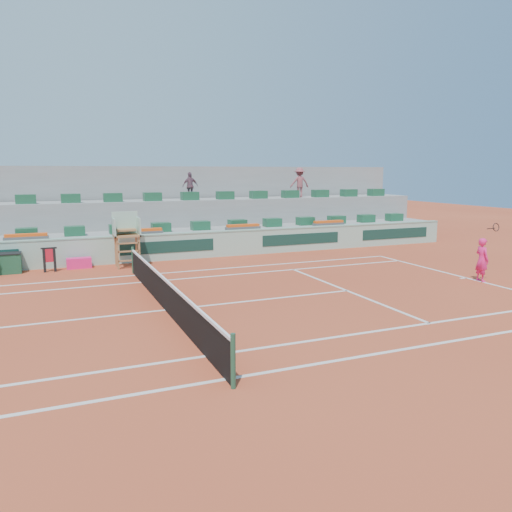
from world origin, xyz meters
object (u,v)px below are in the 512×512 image
Objects in this scene: tennis_player at (482,260)px; drink_cooler_a at (11,263)px; umpire_chair at (126,232)px; player_bag at (79,263)px.

drink_cooler_a is at bearing 152.52° from tennis_player.
umpire_chair is at bearing 145.63° from tennis_player.
tennis_player is at bearing -31.84° from player_bag.
drink_cooler_a reaches higher than player_bag.
umpire_chair is 14.46m from tennis_player.
umpire_chair reaches higher than tennis_player.
umpire_chair is at bearing -13.52° from player_bag.
drink_cooler_a is at bearing 174.47° from umpire_chair.
drink_cooler_a is 0.37× the size of tennis_player.
drink_cooler_a is 18.65m from tennis_player.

